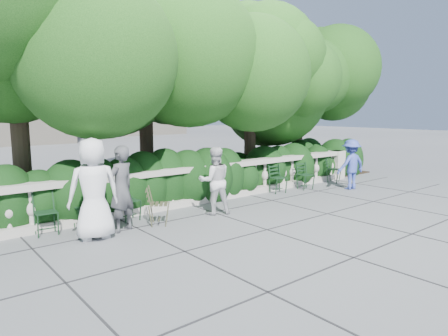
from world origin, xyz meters
TOP-DOWN VIEW (x-y plane):
  - ground at (0.00, 0.00)m, footprint 90.00×90.00m
  - balustrade at (0.00, 1.80)m, footprint 12.00×0.44m
  - shrub_hedge at (0.00, 3.00)m, footprint 15.00×2.60m
  - tree_canopy at (0.69, 3.19)m, footprint 15.04×6.52m
  - chair_a at (-4.07, 1.35)m, footprint 0.48×0.51m
  - chair_b at (-3.31, 1.35)m, footprint 0.46×0.50m
  - chair_c at (-2.35, 1.26)m, footprint 0.48×0.52m
  - chair_d at (2.34, 1.26)m, footprint 0.52×0.55m
  - chair_e at (3.41, 1.11)m, footprint 0.50×0.54m
  - chair_f at (5.16, 1.29)m, footprint 0.59×0.61m
  - chair_weathered at (-1.89, 0.63)m, footprint 0.64×0.63m
  - person_businessman at (-3.41, 0.65)m, footprint 1.02×0.75m
  - person_woman_grey at (-2.81, 0.79)m, footprint 0.74×0.61m
  - person_casual_man at (-0.54, 0.69)m, footprint 0.94×0.85m
  - person_older_blue at (4.52, 0.40)m, footprint 1.08×0.75m

SIDE VIEW (x-z plane):
  - ground at x=0.00m, z-range 0.00..0.00m
  - shrub_hedge at x=0.00m, z-range -0.85..0.85m
  - chair_a at x=-4.07m, z-range -0.42..0.42m
  - chair_b at x=-3.31m, z-range -0.42..0.42m
  - chair_c at x=-2.35m, z-range -0.42..0.42m
  - chair_d at x=2.34m, z-range -0.42..0.42m
  - chair_e at x=3.41m, z-range -0.42..0.42m
  - chair_f at x=5.16m, z-range -0.42..0.42m
  - chair_weathered at x=-1.89m, z-range -0.42..0.42m
  - balustrade at x=0.00m, z-range -0.01..0.99m
  - person_older_blue at x=4.52m, z-range 0.00..1.53m
  - person_casual_man at x=-0.54m, z-range 0.00..1.57m
  - person_woman_grey at x=-2.81m, z-range 0.00..1.72m
  - person_businessman at x=-3.41m, z-range 0.00..1.91m
  - tree_canopy at x=0.69m, z-range 0.57..7.35m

